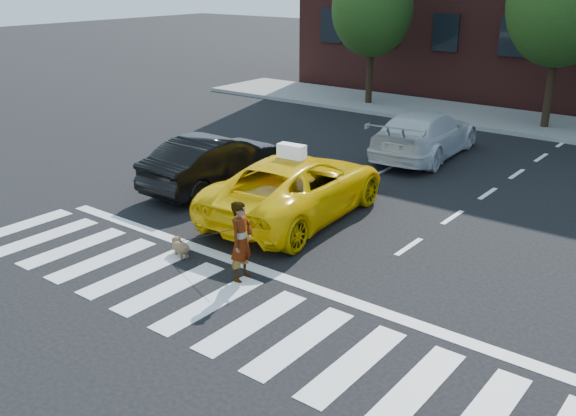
{
  "coord_description": "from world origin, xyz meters",
  "views": [
    {
      "loc": [
        7.21,
        -7.04,
        5.5
      ],
      "look_at": [
        -0.07,
        2.36,
        1.1
      ],
      "focal_mm": 40.0,
      "sensor_mm": 36.0,
      "label": 1
    }
  ],
  "objects_px": {
    "taxi": "(297,186)",
    "white_suv": "(425,134)",
    "woman": "(241,241)",
    "black_sedan": "(217,162)",
    "dog": "(180,246)"
  },
  "relations": [
    {
      "from": "taxi",
      "to": "white_suv",
      "type": "bearing_deg",
      "value": -94.99
    },
    {
      "from": "taxi",
      "to": "woman",
      "type": "relative_size",
      "value": 3.42
    },
    {
      "from": "black_sedan",
      "to": "white_suv",
      "type": "bearing_deg",
      "value": -115.17
    },
    {
      "from": "woman",
      "to": "dog",
      "type": "xyz_separation_m",
      "value": [
        -1.72,
        0.02,
        -0.57
      ]
    },
    {
      "from": "dog",
      "to": "taxi",
      "type": "bearing_deg",
      "value": 101.38
    },
    {
      "from": "black_sedan",
      "to": "dog",
      "type": "height_order",
      "value": "black_sedan"
    },
    {
      "from": "white_suv",
      "to": "dog",
      "type": "distance_m",
      "value": 9.99
    },
    {
      "from": "taxi",
      "to": "black_sedan",
      "type": "height_order",
      "value": "taxi"
    },
    {
      "from": "taxi",
      "to": "white_suv",
      "type": "xyz_separation_m",
      "value": [
        0.0,
        6.66,
        -0.01
      ]
    },
    {
      "from": "white_suv",
      "to": "dog",
      "type": "xyz_separation_m",
      "value": [
        -0.51,
        -9.96,
        -0.52
      ]
    },
    {
      "from": "taxi",
      "to": "black_sedan",
      "type": "distance_m",
      "value": 3.03
    },
    {
      "from": "taxi",
      "to": "black_sedan",
      "type": "xyz_separation_m",
      "value": [
        -3.0,
        0.42,
        -0.02
      ]
    },
    {
      "from": "dog",
      "to": "white_suv",
      "type": "bearing_deg",
      "value": 107.25
    },
    {
      "from": "white_suv",
      "to": "woman",
      "type": "xyz_separation_m",
      "value": [
        1.21,
        -9.98,
        0.04
      ]
    },
    {
      "from": "white_suv",
      "to": "dog",
      "type": "bearing_deg",
      "value": 82.31
    }
  ]
}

